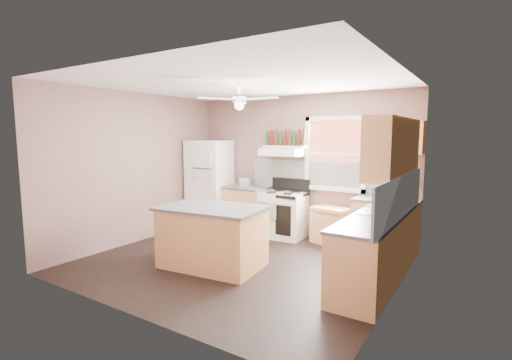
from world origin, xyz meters
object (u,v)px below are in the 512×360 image
Objects in this scene: stove at (283,215)px; island at (213,238)px; cart at (332,225)px; toaster at (247,182)px; refrigerator at (210,184)px.

stove and island have the same top height.
stove is at bearing -160.74° from cart.
toaster is at bearing 173.43° from stove.
toaster is 1.03m from stove.
cart is (2.65, 0.18, -0.59)m from refrigerator.
island is (-0.12, -1.98, 0.00)m from stove.
cart is at bearing -2.80° from refrigerator.
toaster is 0.20× the size of island.
cart is at bearing 13.09° from toaster.
stove is at bearing 80.47° from island.
toaster is at bearing -164.60° from cart.
refrigerator reaches higher than toaster.
cart is 2.32m from island.
refrigerator is at bearing -161.89° from cart.
refrigerator reaches higher than stove.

